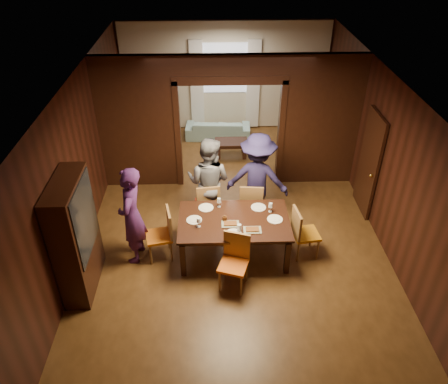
{
  "coord_description": "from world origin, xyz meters",
  "views": [
    {
      "loc": [
        -0.38,
        -6.82,
        5.36
      ],
      "look_at": [
        -0.18,
        -0.4,
        1.05
      ],
      "focal_mm": 35.0,
      "sensor_mm": 36.0,
      "label": 1
    }
  ],
  "objects_px": {
    "person_navy": "(257,179)",
    "chair_left": "(159,235)",
    "coffee_table": "(231,148)",
    "chair_far_l": "(207,203)",
    "person_purple": "(132,216)",
    "chair_far_r": "(251,203)",
    "sofa": "(218,129)",
    "person_grey": "(209,182)",
    "hutch": "(76,237)",
    "dining_table": "(234,237)",
    "chair_right": "(306,233)",
    "chair_near": "(233,264)"
  },
  "relations": [
    {
      "from": "chair_far_l",
      "to": "chair_far_r",
      "type": "xyz_separation_m",
      "value": [
        0.85,
        -0.02,
        0.0
      ]
    },
    {
      "from": "coffee_table",
      "to": "chair_far_l",
      "type": "relative_size",
      "value": 0.82
    },
    {
      "from": "person_navy",
      "to": "chair_near",
      "type": "bearing_deg",
      "value": 86.44
    },
    {
      "from": "person_purple",
      "to": "chair_far_l",
      "type": "xyz_separation_m",
      "value": [
        1.27,
        0.94,
        -0.42
      ]
    },
    {
      "from": "sofa",
      "to": "dining_table",
      "type": "relative_size",
      "value": 0.89
    },
    {
      "from": "chair_left",
      "to": "chair_far_l",
      "type": "height_order",
      "value": "same"
    },
    {
      "from": "coffee_table",
      "to": "chair_near",
      "type": "relative_size",
      "value": 0.82
    },
    {
      "from": "person_navy",
      "to": "sofa",
      "type": "bearing_deg",
      "value": -66.51
    },
    {
      "from": "chair_far_l",
      "to": "chair_near",
      "type": "distance_m",
      "value": 1.77
    },
    {
      "from": "dining_table",
      "to": "chair_near",
      "type": "distance_m",
      "value": 0.81
    },
    {
      "from": "person_purple",
      "to": "chair_near",
      "type": "distance_m",
      "value": 1.91
    },
    {
      "from": "person_purple",
      "to": "person_grey",
      "type": "distance_m",
      "value": 1.67
    },
    {
      "from": "chair_right",
      "to": "chair_far_l",
      "type": "relative_size",
      "value": 1.0
    },
    {
      "from": "person_purple",
      "to": "sofa",
      "type": "height_order",
      "value": "person_purple"
    },
    {
      "from": "chair_left",
      "to": "person_grey",
      "type": "bearing_deg",
      "value": 127.54
    },
    {
      "from": "sofa",
      "to": "chair_far_l",
      "type": "bearing_deg",
      "value": 89.07
    },
    {
      "from": "coffee_table",
      "to": "hutch",
      "type": "relative_size",
      "value": 0.4
    },
    {
      "from": "sofa",
      "to": "hutch",
      "type": "height_order",
      "value": "hutch"
    },
    {
      "from": "chair_left",
      "to": "sofa",
      "type": "bearing_deg",
      "value": 154.64
    },
    {
      "from": "person_purple",
      "to": "coffee_table",
      "type": "height_order",
      "value": "person_purple"
    },
    {
      "from": "person_purple",
      "to": "chair_far_r",
      "type": "xyz_separation_m",
      "value": [
        2.12,
        0.92,
        -0.42
      ]
    },
    {
      "from": "person_purple",
      "to": "hutch",
      "type": "xyz_separation_m",
      "value": [
        -0.77,
        -0.63,
        0.09
      ]
    },
    {
      "from": "chair_near",
      "to": "hutch",
      "type": "bearing_deg",
      "value": -165.01
    },
    {
      "from": "sofa",
      "to": "chair_far_l",
      "type": "xyz_separation_m",
      "value": [
        -0.28,
        -3.77,
        0.24
      ]
    },
    {
      "from": "chair_near",
      "to": "person_grey",
      "type": "bearing_deg",
      "value": 120.29
    },
    {
      "from": "coffee_table",
      "to": "hutch",
      "type": "height_order",
      "value": "hutch"
    },
    {
      "from": "chair_left",
      "to": "chair_right",
      "type": "relative_size",
      "value": 1.0
    },
    {
      "from": "chair_left",
      "to": "chair_far_r",
      "type": "relative_size",
      "value": 1.0
    },
    {
      "from": "chair_right",
      "to": "chair_far_r",
      "type": "distance_m",
      "value": 1.3
    },
    {
      "from": "chair_far_r",
      "to": "hutch",
      "type": "bearing_deg",
      "value": 33.92
    },
    {
      "from": "person_navy",
      "to": "chair_left",
      "type": "bearing_deg",
      "value": 43.55
    },
    {
      "from": "dining_table",
      "to": "chair_near",
      "type": "bearing_deg",
      "value": -93.34
    },
    {
      "from": "sofa",
      "to": "chair_far_r",
      "type": "distance_m",
      "value": 3.84
    },
    {
      "from": "dining_table",
      "to": "hutch",
      "type": "xyz_separation_m",
      "value": [
        -2.51,
        -0.66,
        0.62
      ]
    },
    {
      "from": "chair_far_l",
      "to": "hutch",
      "type": "xyz_separation_m",
      "value": [
        -2.04,
        -1.58,
        0.52
      ]
    },
    {
      "from": "chair_right",
      "to": "chair_left",
      "type": "bearing_deg",
      "value": 81.55
    },
    {
      "from": "person_purple",
      "to": "hutch",
      "type": "bearing_deg",
      "value": -45.22
    },
    {
      "from": "coffee_table",
      "to": "chair_far_l",
      "type": "distance_m",
      "value": 2.82
    },
    {
      "from": "chair_far_l",
      "to": "person_grey",
      "type": "bearing_deg",
      "value": -118.06
    },
    {
      "from": "person_navy",
      "to": "chair_right",
      "type": "distance_m",
      "value": 1.42
    },
    {
      "from": "dining_table",
      "to": "chair_far_r",
      "type": "height_order",
      "value": "chair_far_r"
    },
    {
      "from": "coffee_table",
      "to": "hutch",
      "type": "xyz_separation_m",
      "value": [
        -2.63,
        -4.32,
        0.8
      ]
    },
    {
      "from": "person_grey",
      "to": "sofa",
      "type": "distance_m",
      "value": 3.75
    },
    {
      "from": "person_grey",
      "to": "sofa",
      "type": "height_order",
      "value": "person_grey"
    },
    {
      "from": "chair_right",
      "to": "hutch",
      "type": "xyz_separation_m",
      "value": [
        -3.78,
        -0.61,
        0.52
      ]
    },
    {
      "from": "person_purple",
      "to": "person_navy",
      "type": "height_order",
      "value": "person_navy"
    },
    {
      "from": "person_grey",
      "to": "chair_left",
      "type": "height_order",
      "value": "person_grey"
    },
    {
      "from": "person_purple",
      "to": "chair_near",
      "type": "height_order",
      "value": "person_purple"
    },
    {
      "from": "dining_table",
      "to": "coffee_table",
      "type": "bearing_deg",
      "value": 88.12
    },
    {
      "from": "person_grey",
      "to": "coffee_table",
      "type": "xyz_separation_m",
      "value": [
        0.55,
        2.65,
        -0.71
      ]
    }
  ]
}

